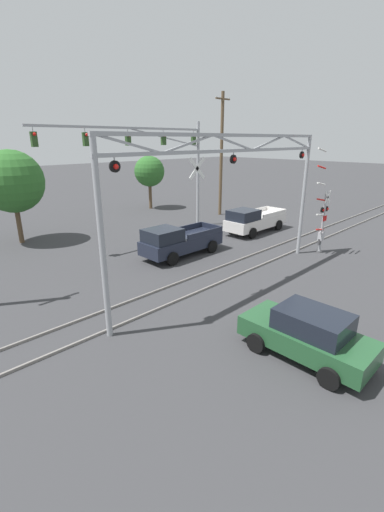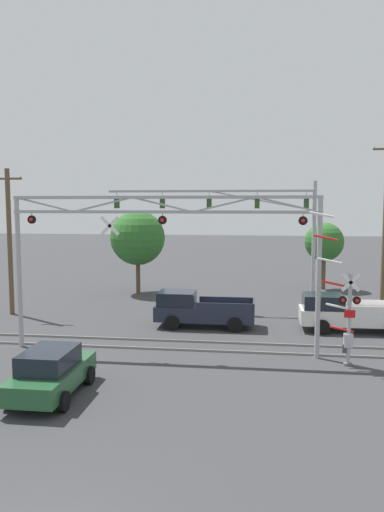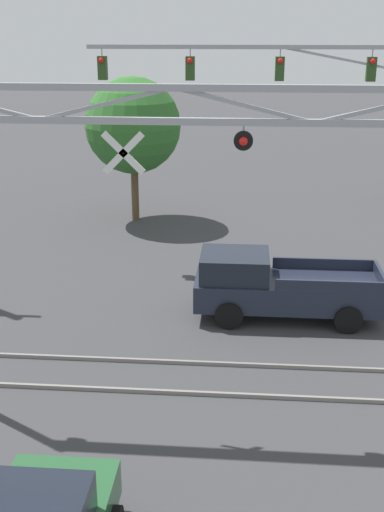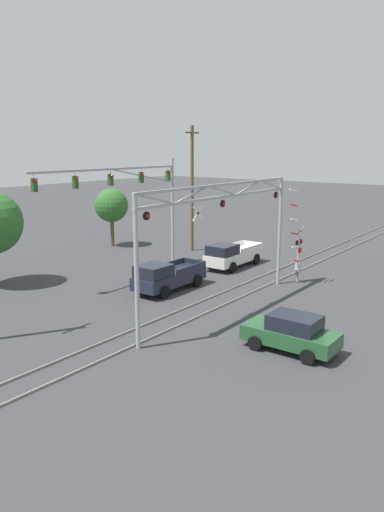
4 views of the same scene
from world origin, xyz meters
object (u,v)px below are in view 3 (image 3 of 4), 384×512
object	(u,v)px
traffic_signal_span	(365,100)
pickup_truck_lead	(276,286)
crossing_gantry	(241,184)
background_tree_beyond_span	(133,126)

from	to	relation	value
traffic_signal_span	pickup_truck_lead	bearing A→B (deg)	-121.53
crossing_gantry	background_tree_beyond_span	world-z (taller)	crossing_gantry
pickup_truck_lead	background_tree_beyond_span	world-z (taller)	background_tree_beyond_span
crossing_gantry	traffic_signal_span	size ratio (longest dim) A/B	1.06
crossing_gantry	background_tree_beyond_span	xyz separation A→B (m)	(-4.70, 14.61, -0.94)
pickup_truck_lead	traffic_signal_span	bearing A→B (deg)	58.47
pickup_truck_lead	crossing_gantry	bearing A→B (deg)	-102.57
pickup_truck_lead	background_tree_beyond_span	xyz separation A→B (m)	(-5.78, 9.76, 3.20)
pickup_truck_lead	background_tree_beyond_span	size ratio (longest dim) A/B	0.86
traffic_signal_span	pickup_truck_lead	xyz separation A→B (m)	(-2.92, -4.76, -4.83)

